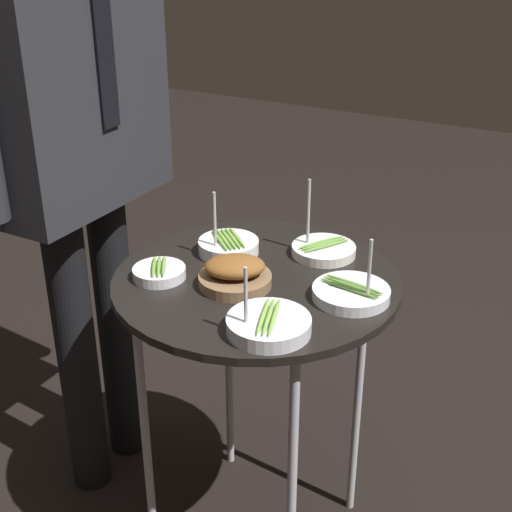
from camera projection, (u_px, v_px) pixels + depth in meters
name	position (u px, v px, depth m)	size (l,w,h in m)	color
serving_cart	(256.00, 302.00, 1.54)	(0.61, 0.61, 0.73)	black
bowl_asparagus_back_right	(323.00, 249.00, 1.60)	(0.14, 0.14, 0.17)	silver
bowl_roast_far_rim	(235.00, 274.00, 1.47)	(0.15, 0.16, 0.06)	brown
bowl_asparagus_front_right	(351.00, 293.00, 1.42)	(0.16, 0.16, 0.15)	silver
bowl_asparagus_mid_right	(268.00, 324.00, 1.31)	(0.16, 0.16, 0.14)	silver
bowl_asparagus_mid_left	(228.00, 246.00, 1.61)	(0.14, 0.14, 0.16)	white
bowl_asparagus_back_left	(159.00, 272.00, 1.50)	(0.11, 0.11, 0.03)	silver
waiter_figure	(71.00, 107.00, 1.60)	(0.60, 0.23, 1.63)	black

